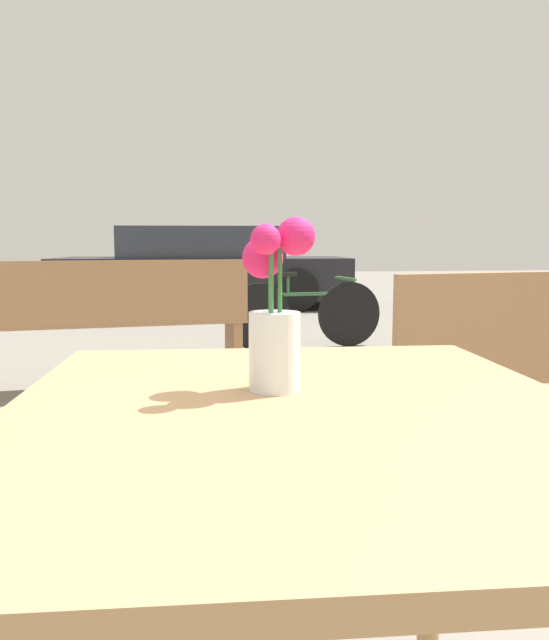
{
  "coord_description": "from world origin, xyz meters",
  "views": [
    {
      "loc": [
        -0.17,
        -0.85,
        0.95
      ],
      "look_at": [
        -0.02,
        0.09,
        0.84
      ],
      "focal_mm": 35.0,
      "sensor_mm": 36.0,
      "label": 1
    }
  ],
  "objects": [
    {
      "name": "bench_middle",
      "position": [
        -0.69,
        3.22,
        0.48
      ],
      "size": [
        1.98,
        0.58,
        0.85
      ],
      "color": "#9E7047",
      "rests_on": "ground_plane"
    },
    {
      "name": "flower_vase",
      "position": [
        -0.02,
        0.09,
        0.84
      ],
      "size": [
        0.11,
        0.12,
        0.27
      ],
      "color": "silver",
      "rests_on": "table_front"
    },
    {
      "name": "bicycle",
      "position": [
        0.97,
        4.69,
        0.32
      ],
      "size": [
        1.47,
        0.44,
        0.7
      ],
      "color": "black",
      "rests_on": "ground_plane"
    },
    {
      "name": "table_front",
      "position": [
        0.0,
        0.0,
        0.63
      ],
      "size": [
        0.89,
        1.03,
        0.72
      ],
      "color": "tan",
      "rests_on": "ground_plane"
    },
    {
      "name": "parked_car",
      "position": [
        0.22,
        8.68,
        0.58
      ],
      "size": [
        4.43,
        2.05,
        1.2
      ],
      "color": "black",
      "rests_on": "ground_plane"
    }
  ]
}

